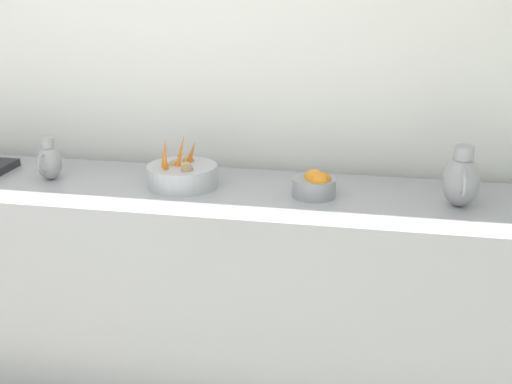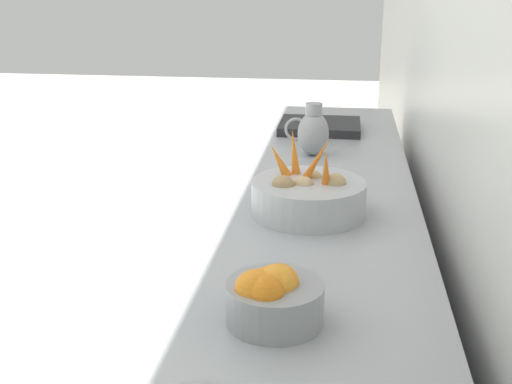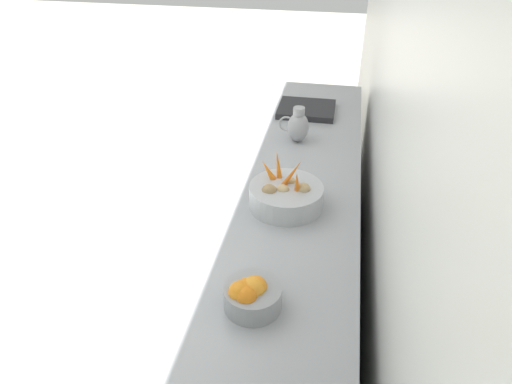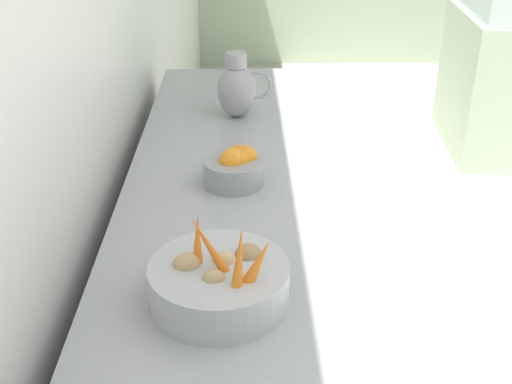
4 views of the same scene
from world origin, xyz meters
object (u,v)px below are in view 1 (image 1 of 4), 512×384
Objects in this scene: orange_bowl at (315,184)px; metal_pitcher_short at (49,161)px; vegetable_colander at (182,175)px; metal_pitcher_tall at (461,179)px.

metal_pitcher_short reaches higher than orange_bowl.
orange_bowl is at bearing 87.18° from vegetable_colander.
metal_pitcher_short is (-0.01, -1.82, -0.03)m from metal_pitcher_tall.
metal_pitcher_tall reaches higher than vegetable_colander.
orange_bowl is 0.74× the size of metal_pitcher_tall.
metal_pitcher_short is at bearing -90.34° from metal_pitcher_tall.
vegetable_colander reaches higher than orange_bowl.
metal_pitcher_tall is 1.31× the size of metal_pitcher_short.
metal_pitcher_short is (0.02, -0.63, 0.03)m from vegetable_colander.
metal_pitcher_tall is at bearing 89.55° from orange_bowl.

